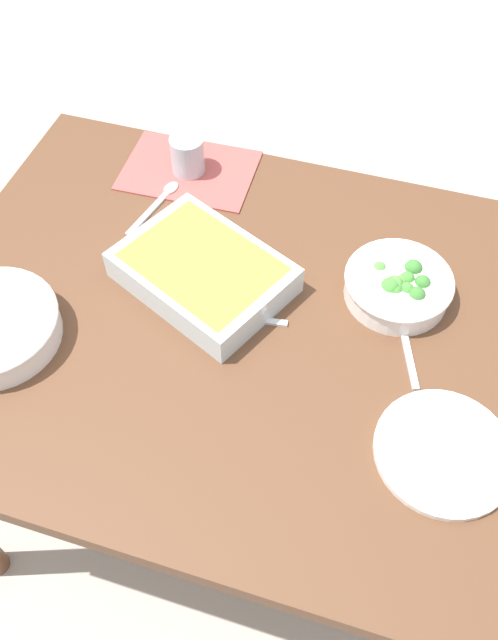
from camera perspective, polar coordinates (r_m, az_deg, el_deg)
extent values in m
plane|color=#B2A899|center=(1.84, 0.00, -13.85)|extent=(6.00, 6.00, 0.00)
cube|color=brown|center=(1.21, 0.00, -0.56)|extent=(1.20, 0.90, 0.04)
cylinder|color=brown|center=(1.88, -12.43, 5.92)|extent=(0.06, 0.06, 0.70)
cube|color=#B24C47|center=(1.48, -5.18, 12.70)|extent=(0.29, 0.21, 0.00)
sphere|color=silver|center=(1.21, -19.92, 0.28)|extent=(0.02, 0.02, 0.02)
sphere|color=#B2844C|center=(1.20, -18.92, 0.00)|extent=(0.01, 0.01, 0.01)
cylinder|color=white|center=(1.24, 12.64, 2.82)|extent=(0.19, 0.19, 0.05)
torus|color=white|center=(1.23, 12.81, 3.44)|extent=(0.20, 0.20, 0.01)
cylinder|color=#8CB272|center=(1.24, 12.66, 2.89)|extent=(0.16, 0.16, 0.02)
sphere|color=#3D7A33|center=(1.23, 14.67, 3.07)|extent=(0.03, 0.03, 0.03)
sphere|color=#478C38|center=(1.21, 12.44, 2.51)|extent=(0.03, 0.03, 0.03)
sphere|color=#3D7A33|center=(1.21, 14.23, 2.09)|extent=(0.03, 0.03, 0.03)
sphere|color=#3D7A33|center=(1.25, 13.93, 4.32)|extent=(0.03, 0.03, 0.03)
sphere|color=#478C38|center=(1.21, 12.05, 2.82)|extent=(0.03, 0.03, 0.03)
sphere|color=#569E42|center=(1.23, 13.09, 3.46)|extent=(0.02, 0.02, 0.02)
sphere|color=#3D7A33|center=(1.21, 12.63, 2.60)|extent=(0.03, 0.03, 0.03)
sphere|color=#569E42|center=(1.24, 11.14, 4.42)|extent=(0.02, 0.02, 0.02)
sphere|color=#478C38|center=(1.23, 13.44, 3.46)|extent=(0.03, 0.03, 0.03)
sphere|color=#478C38|center=(1.21, 13.38, 2.58)|extent=(0.03, 0.03, 0.03)
sphere|color=#569E42|center=(1.22, 12.38, 3.03)|extent=(0.03, 0.03, 0.03)
sphere|color=#569E42|center=(1.23, 13.03, 3.33)|extent=(0.02, 0.02, 0.02)
cube|color=silver|center=(1.23, -3.96, 4.10)|extent=(0.36, 0.33, 0.06)
cube|color=gold|center=(1.22, -3.99, 4.47)|extent=(0.32, 0.29, 0.04)
cylinder|color=#B2BCC6|center=(1.45, -5.30, 13.92)|extent=(0.07, 0.07, 0.08)
cylinder|color=black|center=(1.46, -5.26, 13.53)|extent=(0.06, 0.06, 0.05)
cylinder|color=white|center=(1.10, 16.41, -10.83)|extent=(0.22, 0.22, 0.01)
cube|color=silver|center=(1.18, 13.54, -2.91)|extent=(0.06, 0.14, 0.01)
ellipsoid|color=silver|center=(1.23, 12.87, 0.46)|extent=(0.04, 0.05, 0.01)
cube|color=silver|center=(1.39, -8.68, 9.04)|extent=(0.04, 0.14, 0.01)
ellipsoid|color=silver|center=(1.43, -6.72, 11.22)|extent=(0.03, 0.04, 0.01)
cube|color=silver|center=(1.19, 0.00, 0.09)|extent=(0.14, 0.03, 0.01)
cube|color=silver|center=(1.20, -4.00, 0.59)|extent=(0.05, 0.03, 0.01)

